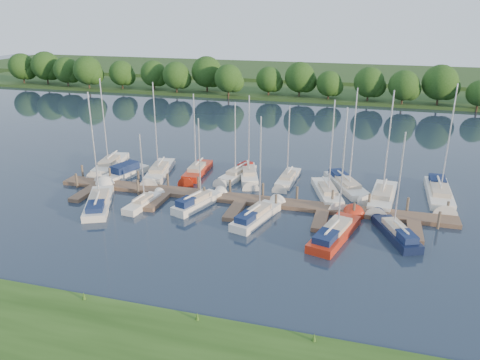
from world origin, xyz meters
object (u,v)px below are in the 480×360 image
(dock, at_px, (241,202))
(motorboat, at_px, (124,174))
(sailboat_n_0, at_px, (110,166))
(sailboat_s_2, at_px, (198,203))
(sailboat_n_5, at_px, (249,176))

(dock, bearing_deg, motorboat, 165.78)
(sailboat_n_0, height_order, motorboat, sailboat_n_0)
(sailboat_n_0, distance_m, sailboat_s_2, 16.18)
(sailboat_n_0, bearing_deg, sailboat_n_5, 174.59)
(motorboat, height_order, sailboat_s_2, sailboat_s_2)
(sailboat_s_2, bearing_deg, sailboat_n_5, 92.47)
(dock, height_order, sailboat_s_2, sailboat_s_2)
(dock, distance_m, sailboat_n_0, 18.96)
(dock, bearing_deg, sailboat_s_2, -154.59)
(sailboat_n_0, relative_size, sailboat_s_2, 1.22)
(motorboat, distance_m, sailboat_n_5, 14.16)
(dock, xyz_separation_m, motorboat, (-14.87, 3.77, 0.17))
(dock, height_order, sailboat_n_5, sailboat_n_5)
(sailboat_n_0, xyz_separation_m, sailboat_s_2, (14.18, -7.78, 0.07))
(motorboat, distance_m, sailboat_s_2, 12.39)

